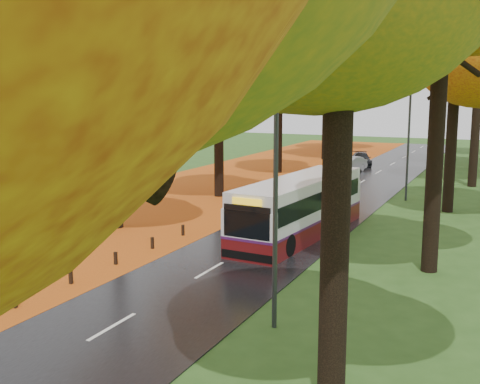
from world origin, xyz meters
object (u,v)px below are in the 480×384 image
Objects in this scene: streetlamp_mid at (405,124)px; car_silver at (349,164)px; streetlamp_near at (267,164)px; bus at (300,206)px; car_white at (303,183)px; streetlamp_far at (446,112)px; car_dark at (361,159)px.

streetlamp_mid is 2.05× the size of car_silver.
streetlamp_near reaches higher than bus.
streetlamp_mid is 0.77× the size of bus.
bus is 2.68× the size of car_white.
streetlamp_near reaches higher than car_silver.
streetlamp_far is (0.00, 44.00, 0.00)m from streetlamp_near.
car_white is at bearing -74.81° from car_silver.
car_white is at bearing 106.18° from streetlamp_near.
car_dark is (-3.64, 27.12, -0.84)m from bus.
streetlamp_far is 9.82m from car_dark.
bus is at bearing -74.35° from car_white.
car_silver is at bearing 119.63° from streetlamp_mid.
streetlamp_near is at bearing -63.63° from car_silver.
car_white reaches higher than car_dark.
streetlamp_near is 1.00× the size of streetlamp_mid.
car_dark is (-6.30, -6.33, -4.11)m from streetlamp_far.
streetlamp_far is (0.00, 22.00, 0.00)m from streetlamp_mid.
streetlamp_mid reaches higher than bus.
car_white reaches higher than car_silver.
car_silver is (-6.20, -11.11, -4.03)m from streetlamp_far.
car_dark is (-6.30, 15.67, -4.11)m from streetlamp_mid.
car_white is at bearing 112.91° from bus.
streetlamp_far is at bearing 90.30° from bus.
streetlamp_far is at bearing 90.00° from streetlamp_near.
car_dark is (0.00, 15.97, -0.09)m from car_white.
car_white is 0.99× the size of car_dark.
streetlamp_mid reaches higher than car_dark.
streetlamp_mid is (0.00, 22.00, 0.00)m from streetlamp_near.
streetlamp_near reaches higher than car_white.
streetlamp_near is 22.00m from streetlamp_mid.
bus is at bearing -103.07° from streetlamp_mid.
car_silver is (-3.54, 22.34, -0.77)m from bus.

